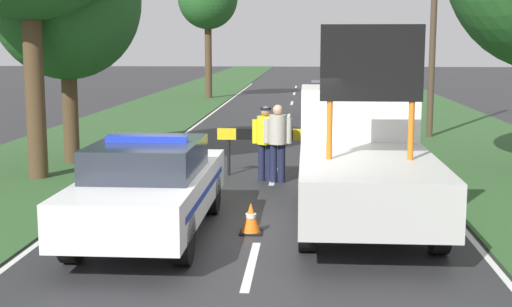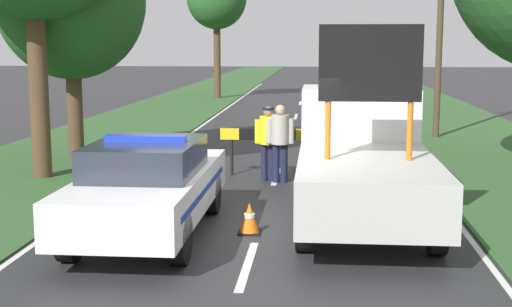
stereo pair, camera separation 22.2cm
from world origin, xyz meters
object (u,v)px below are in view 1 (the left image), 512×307
object	(u,v)px
pedestrian_civilian	(278,137)
roadside_tree_mid_left	(66,1)
traffic_cone_near_police	(134,178)
work_truck	(362,156)
traffic_cone_behind_barrier	(174,168)
police_car	(150,186)
queued_car_wagon_maroon	(330,99)
police_officer	(266,137)
traffic_cone_centre_front	(319,157)
road_barrier	(274,137)
traffic_cone_near_truck	(251,218)
queued_car_van_white	(338,115)

from	to	relation	value
pedestrian_civilian	roadside_tree_mid_left	distance (m)	6.43
pedestrian_civilian	traffic_cone_near_police	world-z (taller)	pedestrian_civilian
work_truck	traffic_cone_behind_barrier	world-z (taller)	work_truck
police_car	queued_car_wagon_maroon	size ratio (longest dim) A/B	1.06
police_officer	traffic_cone_behind_barrier	distance (m)	2.13
work_truck	pedestrian_civilian	world-z (taller)	work_truck
traffic_cone_near_police	police_car	bearing A→B (deg)	-72.04
police_car	traffic_cone_centre_front	xyz separation A→B (m)	(2.76, 5.85, -0.44)
road_barrier	traffic_cone_centre_front	size ratio (longest dim) A/B	3.64
road_barrier	police_officer	xyz separation A→B (m)	(-0.16, -0.63, 0.10)
roadside_tree_mid_left	traffic_cone_near_police	bearing A→B (deg)	-53.07
traffic_cone_near_police	traffic_cone_centre_front	size ratio (longest dim) A/B	0.75
police_car	traffic_cone_centre_front	size ratio (longest dim) A/B	6.86
traffic_cone_centre_front	police_car	bearing A→B (deg)	-115.27
traffic_cone_near_truck	police_officer	bearing A→B (deg)	90.28
police_car	police_officer	distance (m)	4.91
police_officer	traffic_cone_near_police	xyz separation A→B (m)	(-2.67, -1.22, -0.72)
traffic_cone_centre_front	queued_car_wagon_maroon	xyz separation A→B (m)	(0.65, 12.39, 0.42)
police_car	pedestrian_civilian	bearing A→B (deg)	62.25
police_officer	work_truck	bearing A→B (deg)	95.52
pedestrian_civilian	traffic_cone_near_truck	world-z (taller)	pedestrian_civilian
work_truck	queued_car_van_white	world-z (taller)	work_truck
traffic_cone_near_truck	queued_car_wagon_maroon	xyz separation A→B (m)	(1.83, 18.02, 0.52)
police_officer	pedestrian_civilian	bearing A→B (deg)	123.16
police_car	queued_car_wagon_maroon	xyz separation A→B (m)	(3.41, 18.24, -0.03)
traffic_cone_near_police	roadside_tree_mid_left	bearing A→B (deg)	126.93
police_car	traffic_cone_centre_front	world-z (taller)	police_car
police_officer	police_car	bearing A→B (deg)	46.51
police_car	queued_car_van_white	xyz separation A→B (m)	(3.43, 11.26, 0.01)
work_truck	road_barrier	xyz separation A→B (m)	(-1.72, 3.81, -0.19)
road_barrier	traffic_cone_near_truck	size ratio (longest dim) A/B	5.13
police_officer	roadside_tree_mid_left	bearing A→B (deg)	-45.58
traffic_cone_near_police	queued_car_van_white	xyz separation A→B (m)	(4.54, 7.84, 0.54)
queued_car_van_white	queued_car_wagon_maroon	bearing A→B (deg)	-89.83
work_truck	queued_car_wagon_maroon	distance (m)	16.78
traffic_cone_near_police	traffic_cone_centre_front	bearing A→B (deg)	32.07
police_officer	roadside_tree_mid_left	world-z (taller)	roadside_tree_mid_left
traffic_cone_near_police	queued_car_wagon_maroon	xyz separation A→B (m)	(4.52, 14.81, 0.51)
police_car	queued_car_van_white	size ratio (longest dim) A/B	1.09
roadside_tree_mid_left	police_officer	bearing A→B (deg)	-20.67
pedestrian_civilian	queued_car_wagon_maroon	bearing A→B (deg)	104.87
police_car	traffic_cone_behind_barrier	size ratio (longest dim) A/B	7.20
police_car	traffic_cone_near_truck	world-z (taller)	police_car
traffic_cone_behind_barrier	queued_car_van_white	xyz separation A→B (m)	(3.83, 7.12, 0.47)
pedestrian_civilian	police_officer	bearing A→B (deg)	169.48
roadside_tree_mid_left	traffic_cone_behind_barrier	bearing A→B (deg)	-38.19
queued_car_wagon_maroon	roadside_tree_mid_left	bearing A→B (deg)	59.60
work_truck	traffic_cone_centre_front	world-z (taller)	work_truck
queued_car_wagon_maroon	pedestrian_civilian	bearing A→B (deg)	83.48
pedestrian_civilian	traffic_cone_centre_front	world-z (taller)	pedestrian_civilian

